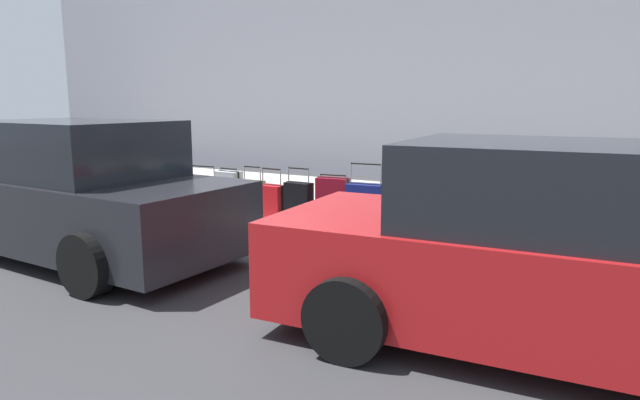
{
  "coord_description": "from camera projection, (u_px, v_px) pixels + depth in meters",
  "views": [
    {
      "loc": [
        -5.01,
        6.18,
        1.89
      ],
      "look_at": [
        -1.59,
        0.06,
        0.64
      ],
      "focal_mm": 31.32,
      "sensor_mm": 36.0,
      "label": 1
    }
  ],
  "objects": [
    {
      "name": "ground_plane",
      "position": [
        226.0,
        233.0,
        8.05
      ],
      "size": [
        40.0,
        40.0,
        0.0
      ],
      "primitive_type": "plane",
      "color": "#333335"
    },
    {
      "name": "suitcase_navy_11",
      "position": [
        174.0,
        189.0,
        8.99
      ],
      "size": [
        0.5,
        0.26,
        0.91
      ],
      "color": "navy",
      "rests_on": "sidewalk_curb"
    },
    {
      "name": "suitcase_silver_9",
      "position": [
        229.0,
        193.0,
        8.56
      ],
      "size": [
        0.39,
        0.24,
        0.74
      ],
      "color": "#9EA0A8",
      "rests_on": "sidewalk_curb"
    },
    {
      "name": "suitcase_red_7",
      "position": [
        272.0,
        204.0,
        8.06
      ],
      "size": [
        0.41,
        0.26,
        0.8
      ],
      "color": "red",
      "rests_on": "sidewalk_curb"
    },
    {
      "name": "suitcase_olive_1",
      "position": [
        472.0,
        222.0,
        6.66
      ],
      "size": [
        0.39,
        0.21,
        0.92
      ],
      "color": "#59601E",
      "rests_on": "sidewalk_curb"
    },
    {
      "name": "suitcase_teal_10",
      "position": [
        204.0,
        196.0,
        8.81
      ],
      "size": [
        0.5,
        0.25,
        0.75
      ],
      "color": "#0F606B",
      "rests_on": "sidewalk_curb"
    },
    {
      "name": "parked_car_charcoal_1",
      "position": [
        80.0,
        194.0,
        6.74
      ],
      "size": [
        4.29,
        2.14,
        1.66
      ],
      "color": "black",
      "rests_on": "ground_plane"
    },
    {
      "name": "suitcase_silver_2",
      "position": [
        436.0,
        221.0,
        6.94
      ],
      "size": [
        0.41,
        0.22,
        0.6
      ],
      "color": "#9EA0A8",
      "rests_on": "sidewalk_curb"
    },
    {
      "name": "suitcase_red_0",
      "position": [
        515.0,
        232.0,
        6.43
      ],
      "size": [
        0.5,
        0.29,
        0.8
      ],
      "color": "red",
      "rests_on": "sidewalk_curb"
    },
    {
      "name": "fire_hydrant",
      "position": [
        136.0,
        182.0,
        9.44
      ],
      "size": [
        0.39,
        0.21,
        0.73
      ],
      "color": "red",
      "rests_on": "sidewalk_curb"
    },
    {
      "name": "suitcase_teal_3",
      "position": [
        404.0,
        211.0,
        7.22
      ],
      "size": [
        0.39,
        0.24,
        0.88
      ],
      "color": "#0F606B",
      "rests_on": "sidewalk_curb"
    },
    {
      "name": "bollard_post",
      "position": [
        109.0,
        176.0,
        9.54
      ],
      "size": [
        0.14,
        0.14,
        0.95
      ],
      "primitive_type": "cylinder",
      "color": "brown",
      "rests_on": "sidewalk_curb"
    },
    {
      "name": "suitcase_black_6",
      "position": [
        299.0,
        204.0,
        7.82
      ],
      "size": [
        0.4,
        0.2,
        0.84
      ],
      "color": "black",
      "rests_on": "sidewalk_curb"
    },
    {
      "name": "suitcase_olive_8",
      "position": [
        253.0,
        199.0,
        8.38
      ],
      "size": [
        0.35,
        0.22,
        0.8
      ],
      "color": "#59601E",
      "rests_on": "sidewalk_curb"
    },
    {
      "name": "suitcase_maroon_5",
      "position": [
        333.0,
        203.0,
        7.68
      ],
      "size": [
        0.46,
        0.26,
        0.77
      ],
      "color": "maroon",
      "rests_on": "sidewalk_curb"
    },
    {
      "name": "sidewalk_curb",
      "position": [
        313.0,
        201.0,
        10.19
      ],
      "size": [
        18.0,
        5.0,
        0.14
      ],
      "primitive_type": "cube",
      "color": "#ADA89E",
      "rests_on": "ground_plane"
    },
    {
      "name": "suitcase_navy_4",
      "position": [
        365.0,
        209.0,
        7.35
      ],
      "size": [
        0.49,
        0.29,
        0.96
      ],
      "color": "navy",
      "rests_on": "sidewalk_curb"
    },
    {
      "name": "parked_car_red_0",
      "position": [
        562.0,
        257.0,
        4.15
      ],
      "size": [
        4.52,
        2.12,
        1.59
      ],
      "color": "#AD1619",
      "rests_on": "ground_plane"
    }
  ]
}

